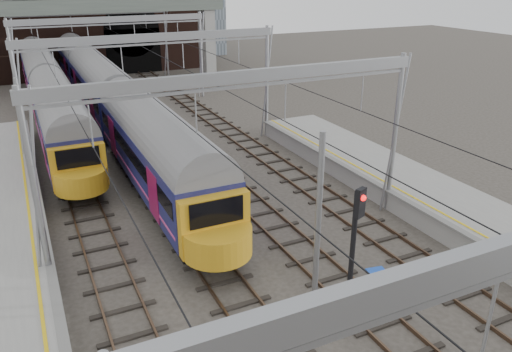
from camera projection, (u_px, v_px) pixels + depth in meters
tracks at (194, 187)px, 28.61m from camera, size 14.40×80.00×0.22m
overhead_line at (155, 55)px, 31.52m from camera, size 16.80×80.00×8.00m
retaining_wall at (100, 37)px, 58.32m from camera, size 28.00×2.75×9.00m
overbridge at (92, 15)px, 51.70m from camera, size 28.00×3.00×9.25m
train_main at (86, 70)px, 48.30m from camera, size 3.00×69.35×5.10m
train_second at (37, 62)px, 52.87m from camera, size 2.86×66.22×4.91m
signal_near_centre at (354, 245)px, 16.06m from camera, size 0.42×0.48×5.36m
equip_cover_a at (346, 293)px, 19.12m from camera, size 0.92×0.71×0.10m
equip_cover_b at (232, 217)px, 25.08m from camera, size 0.76×0.56×0.09m
equip_cover_c at (377, 271)px, 20.53m from camera, size 0.83×0.66×0.09m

